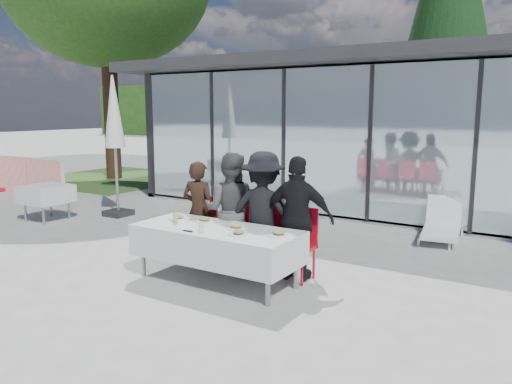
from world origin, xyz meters
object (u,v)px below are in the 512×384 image
(juice_bottle, at_px, (175,218))
(folded_eyeglasses, at_px, (188,231))
(diner_chair_a, at_px, (202,225))
(plate_d, at_px, (279,234))
(plate_b, at_px, (205,220))
(plate_c, at_px, (237,227))
(spare_table_left, at_px, (46,194))
(plate_a, at_px, (178,217))
(plate_extra, at_px, (239,233))
(diner_b, at_px, (231,210))
(diner_chair_c, at_px, (265,235))
(market_umbrella, at_px, (114,122))
(dining_table, at_px, (216,243))
(lounger, at_px, (442,225))
(diner_chair_d, at_px, (299,240))
(diner_d, at_px, (298,219))
(diner_a, at_px, (199,211))
(diner_chair_b, at_px, (233,230))
(diner_c, at_px, (263,213))

(juice_bottle, bearing_deg, folded_eyeglasses, -31.79)
(diner_chair_a, xyz_separation_m, plate_d, (1.74, -0.68, 0.24))
(plate_b, distance_m, plate_c, 0.62)
(diner_chair_a, bearing_deg, spare_table_left, 174.37)
(plate_a, xyz_separation_m, plate_extra, (1.24, -0.30, 0.00))
(diner_b, distance_m, plate_d, 1.31)
(plate_d, bearing_deg, diner_chair_c, 131.43)
(folded_eyeglasses, height_order, market_umbrella, market_umbrella)
(dining_table, relative_size, diner_chair_c, 2.32)
(plate_a, bearing_deg, plate_d, -2.27)
(market_umbrella, bearing_deg, dining_table, -27.68)
(plate_b, height_order, lounger, plate_b)
(diner_chair_c, xyz_separation_m, plate_c, (-0.05, -0.65, 0.24))
(diner_chair_d, height_order, plate_d, diner_chair_d)
(diner_d, relative_size, plate_extra, 6.18)
(plate_d, distance_m, juice_bottle, 1.55)
(plate_a, xyz_separation_m, plate_b, (0.42, 0.07, 0.00))
(diner_a, xyz_separation_m, folded_eyeglasses, (0.66, -1.05, -0.01))
(diner_chair_b, height_order, lounger, diner_chair_b)
(diner_b, bearing_deg, spare_table_left, -23.54)
(diner_chair_d, xyz_separation_m, plate_extra, (-0.38, -0.91, 0.24))
(diner_c, distance_m, plate_b, 0.82)
(diner_d, bearing_deg, diner_chair_a, -12.85)
(juice_bottle, bearing_deg, plate_extra, -4.03)
(plate_extra, relative_size, spare_table_left, 0.32)
(dining_table, relative_size, diner_chair_a, 2.32)
(plate_extra, bearing_deg, folded_eyeglasses, -162.56)
(diner_d, bearing_deg, market_umbrella, -27.95)
(juice_bottle, height_order, folded_eyeglasses, juice_bottle)
(diner_chair_a, height_order, plate_extra, diner_chair_a)
(plate_b, bearing_deg, plate_a, -170.90)
(diner_b, height_order, plate_b, diner_b)
(diner_chair_d, relative_size, spare_table_left, 1.13)
(juice_bottle, height_order, market_umbrella, market_umbrella)
(diner_a, bearing_deg, plate_b, 128.52)
(spare_table_left, bearing_deg, plate_a, -13.09)
(diner_d, bearing_deg, folded_eyeglasses, 34.65)
(dining_table, bearing_deg, folded_eyeglasses, -117.02)
(diner_chair_c, height_order, spare_table_left, diner_chair_c)
(plate_b, xyz_separation_m, lounger, (2.41, 3.76, -0.52))
(plate_d, relative_size, lounger, 0.19)
(dining_table, xyz_separation_m, diner_chair_d, (0.85, 0.75, -0.00))
(diner_a, bearing_deg, dining_table, 133.75)
(folded_eyeglasses, xyz_separation_m, lounger, (2.24, 4.33, -0.50))
(diner_c, xyz_separation_m, folded_eyeglasses, (-0.49, -1.05, -0.10))
(diner_b, height_order, juice_bottle, diner_b)
(plate_a, distance_m, lounger, 4.79)
(diner_c, bearing_deg, diner_chair_a, -12.64)
(plate_a, bearing_deg, dining_table, -10.27)
(diner_d, height_order, plate_c, diner_d)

